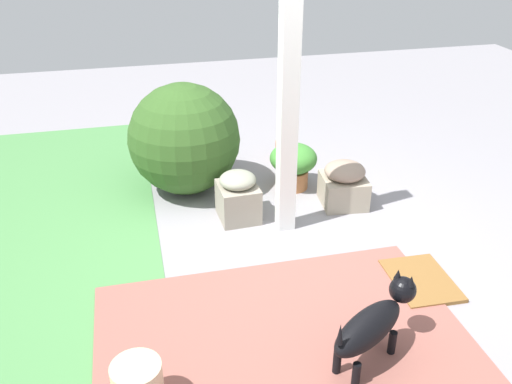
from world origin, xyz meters
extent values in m
plane|color=gray|center=(0.00, 0.00, 0.00)|extent=(12.00, 12.00, 0.00)
cube|color=#95584D|center=(-1.04, 0.31, 0.01)|extent=(1.80, 2.40, 0.02)
cube|color=white|center=(0.40, -0.09, 1.10)|extent=(0.14, 0.14, 2.20)
cube|color=#A19580|center=(0.67, -0.73, 0.14)|extent=(0.45, 0.43, 0.27)
ellipsoid|color=gray|center=(0.67, -0.73, 0.34)|extent=(0.37, 0.37, 0.17)
cube|color=gray|center=(0.64, 0.28, 0.16)|extent=(0.40, 0.36, 0.32)
ellipsoid|color=gray|center=(0.64, 0.28, 0.38)|extent=(0.32, 0.32, 0.14)
sphere|color=#315722|center=(1.31, 0.65, 0.53)|extent=(1.06, 1.06, 1.06)
cylinder|color=#AD6A40|center=(1.09, -0.37, 0.09)|extent=(0.30, 0.30, 0.19)
ellipsoid|color=#418A34|center=(1.09, -0.37, 0.31)|extent=(0.46, 0.46, 0.28)
cylinder|color=#BB693F|center=(1.73, -0.48, 0.11)|extent=(0.24, 0.24, 0.22)
cone|color=brown|center=(1.73, -0.48, 0.41)|extent=(0.21, 0.21, 0.38)
ellipsoid|color=black|center=(-1.27, -0.12, 0.29)|extent=(0.48, 0.62, 0.22)
sphere|color=black|center=(-1.09, -0.42, 0.38)|extent=(0.17, 0.17, 0.17)
cone|color=black|center=(-1.05, -0.39, 0.47)|extent=(0.05, 0.05, 0.07)
cone|color=black|center=(-1.13, -0.44, 0.47)|extent=(0.05, 0.05, 0.07)
cylinder|color=black|center=(-1.12, -0.24, 0.09)|extent=(0.05, 0.05, 0.18)
cylinder|color=black|center=(-1.24, -0.31, 0.09)|extent=(0.05, 0.05, 0.18)
cylinder|color=black|center=(-1.31, 0.08, 0.09)|extent=(0.05, 0.05, 0.18)
cylinder|color=black|center=(-1.43, 0.01, 0.09)|extent=(0.05, 0.05, 0.18)
cone|color=black|center=(-1.42, 0.13, 0.43)|extent=(0.04, 0.04, 0.14)
cube|color=brown|center=(-0.60, -0.86, 0.01)|extent=(0.60, 0.46, 0.03)
camera|label=1|loc=(-3.56, 1.11, 2.54)|focal=38.73mm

